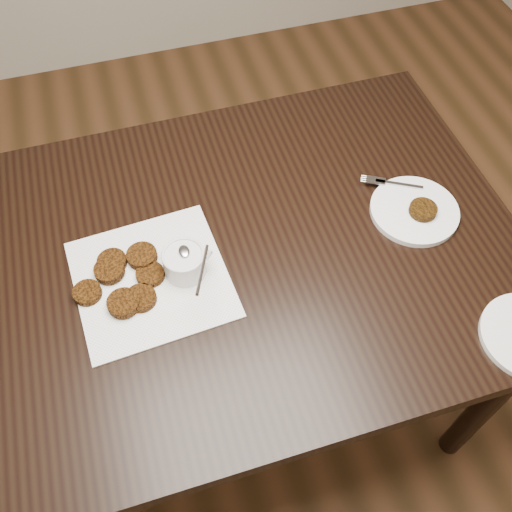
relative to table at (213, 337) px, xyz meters
The scene contains 6 objects.
floor 0.42m from the table, 64.52° to the right, with size 4.00×4.00×0.00m, color brown.
table is the anchor object (origin of this frame).
napkin 0.39m from the table, 168.53° to the right, with size 0.31×0.31×0.00m, color white.
sauce_ramekin 0.44m from the table, 147.91° to the right, with size 0.12×0.12×0.12m, color silver, non-canonical shape.
patty_cluster 0.43m from the table, behind, with size 0.22×0.22×0.02m, color #5E310C, non-canonical shape.
plate_with_patty 0.63m from the table, ahead, with size 0.20×0.20×0.03m, color white, non-canonical shape.
Camera 1 is at (-0.17, -0.54, 1.76)m, focal length 39.78 mm.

